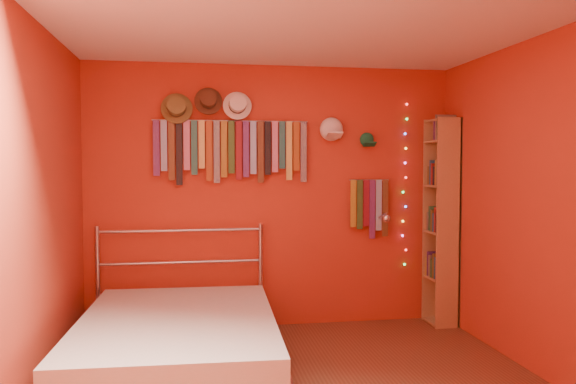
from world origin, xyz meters
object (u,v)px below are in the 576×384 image
tie_rack (231,147)px  bed (178,343)px  bookshelf (445,220)px  reading_lamp (385,218)px

tie_rack → bed: bearing=-113.6°
tie_rack → bookshelf: 2.18m
bed → tie_rack: bearing=68.5°
tie_rack → bed: tie_rack is taller
bookshelf → bed: 2.81m
reading_lamp → bookshelf: size_ratio=0.16×
bookshelf → reading_lamp: bearing=-177.2°
reading_lamp → bed: bearing=-154.8°
reading_lamp → bed: 2.26m
tie_rack → reading_lamp: tie_rack is taller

